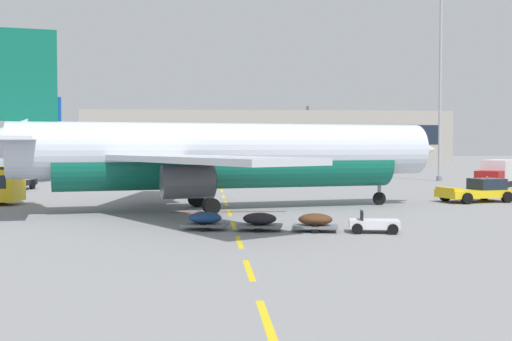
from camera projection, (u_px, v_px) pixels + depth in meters
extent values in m
plane|color=gray|center=(441.00, 191.00, 63.32)|extent=(400.00, 400.00, 0.00)
cube|color=yellow|center=(266.00, 319.00, 16.76)|extent=(0.24, 4.00, 0.01)
cube|color=yellow|center=(249.00, 270.00, 23.37)|extent=(0.24, 4.00, 0.01)
cube|color=yellow|center=(239.00, 242.00, 30.12)|extent=(0.24, 4.00, 0.01)
cube|color=yellow|center=(234.00, 225.00, 36.32)|extent=(0.24, 4.00, 0.01)
cube|color=yellow|center=(229.00, 213.00, 43.01)|extent=(0.24, 4.00, 0.01)
cube|color=yellow|center=(226.00, 203.00, 49.91)|extent=(0.24, 4.00, 0.01)
cube|color=yellow|center=(224.00, 197.00, 56.54)|extent=(0.24, 4.00, 0.01)
cube|color=yellow|center=(222.00, 191.00, 63.78)|extent=(0.24, 4.00, 0.01)
cube|color=yellow|center=(220.00, 187.00, 70.01)|extent=(0.24, 4.00, 0.01)
cube|color=yellow|center=(219.00, 183.00, 76.62)|extent=(0.24, 4.00, 0.01)
cube|color=yellow|center=(218.00, 180.00, 82.68)|extent=(0.24, 4.00, 0.01)
cube|color=yellow|center=(217.00, 177.00, 89.94)|extent=(0.24, 4.00, 0.01)
cube|color=yellow|center=(216.00, 175.00, 96.34)|extent=(0.24, 4.00, 0.01)
cube|color=yellow|center=(216.00, 173.00, 102.78)|extent=(0.24, 4.00, 0.01)
cube|color=yellow|center=(215.00, 172.00, 110.16)|extent=(0.24, 4.00, 0.01)
cube|color=#B21414|center=(229.00, 212.00, 43.65)|extent=(8.00, 0.40, 0.01)
cylinder|color=silver|center=(230.00, 150.00, 45.23)|extent=(30.23, 10.01, 3.80)
cylinder|color=#0F604C|center=(230.00, 164.00, 45.27)|extent=(24.69, 8.54, 3.50)
cone|color=silver|center=(416.00, 149.00, 49.53)|extent=(4.20, 4.37, 3.72)
cube|color=#192333|center=(404.00, 141.00, 49.21)|extent=(2.16, 3.12, 0.60)
cube|color=#0F604C|center=(22.00, 75.00, 41.03)|extent=(4.38, 1.27, 6.00)
cube|color=silver|center=(15.00, 139.00, 44.07)|extent=(4.47, 6.93, 0.24)
cube|color=silver|center=(7.00, 138.00, 37.94)|extent=(4.47, 6.93, 0.24)
cube|color=#B7BCC6|center=(159.00, 155.00, 52.25)|extent=(6.90, 17.47, 0.36)
cube|color=#B7BCC6|center=(200.00, 159.00, 35.98)|extent=(12.95, 17.01, 0.36)
cylinder|color=#4C4F54|center=(162.00, 174.00, 49.40)|extent=(3.57, 2.72, 2.10)
cylinder|color=black|center=(182.00, 174.00, 49.85)|extent=(0.49, 1.77, 1.79)
cylinder|color=#4C4F54|center=(188.00, 182.00, 38.87)|extent=(3.57, 2.72, 2.10)
cylinder|color=black|center=(213.00, 181.00, 39.32)|extent=(0.49, 1.77, 1.79)
cylinder|color=gray|center=(379.00, 181.00, 48.73)|extent=(0.28, 0.28, 2.67)
cylinder|color=black|center=(379.00, 198.00, 48.79)|extent=(1.03, 0.48, 0.99)
cylinder|color=gray|center=(196.00, 182.00, 47.25)|extent=(0.28, 0.28, 2.61)
cylinder|color=black|center=(195.00, 199.00, 47.64)|extent=(1.15, 0.57, 1.10)
cylinder|color=black|center=(197.00, 200.00, 46.97)|extent=(1.15, 0.57, 1.10)
cylinder|color=gray|center=(211.00, 186.00, 42.27)|extent=(0.28, 0.28, 2.61)
cylinder|color=black|center=(210.00, 205.00, 42.66)|extent=(1.15, 0.57, 1.10)
cylinder|color=black|center=(212.00, 206.00, 41.99)|extent=(1.15, 0.57, 1.10)
cube|color=yellow|center=(476.00, 193.00, 51.26)|extent=(6.50, 4.18, 0.60)
cube|color=#192333|center=(487.00, 184.00, 51.58)|extent=(2.85, 2.65, 0.90)
cube|color=yellow|center=(448.00, 189.00, 50.40)|extent=(1.29, 2.61, 0.24)
sphere|color=orange|center=(487.00, 177.00, 51.56)|extent=(0.16, 0.16, 0.16)
cylinder|color=black|center=(467.00, 198.00, 49.33)|extent=(0.97, 0.61, 0.90)
cylinder|color=black|center=(445.00, 196.00, 51.98)|extent=(0.97, 0.61, 0.90)
cylinder|color=black|center=(507.00, 197.00, 50.56)|extent=(0.97, 0.61, 0.90)
cylinder|color=black|center=(484.00, 195.00, 53.21)|extent=(0.97, 0.61, 0.90)
cylinder|color=white|center=(120.00, 148.00, 90.60)|extent=(26.89, 18.82, 3.72)
cylinder|color=#0F479E|center=(120.00, 155.00, 90.64)|extent=(22.10, 15.66, 3.42)
cone|color=white|center=(207.00, 148.00, 83.78)|extent=(4.84, 4.91, 3.64)
cone|color=white|center=(42.00, 145.00, 97.72)|extent=(5.16, 4.86, 3.16)
cube|color=#192333|center=(201.00, 143.00, 84.23)|extent=(2.81, 3.19, 0.59)
cube|color=#0F479E|center=(50.00, 117.00, 96.75)|extent=(3.83, 2.59, 5.87)
cube|color=white|center=(62.00, 143.00, 100.00)|extent=(5.98, 6.96, 0.23)
cube|color=white|center=(31.00, 143.00, 94.46)|extent=(5.98, 6.96, 0.23)
cube|color=#B7BCC6|center=(136.00, 151.00, 99.78)|extent=(15.93, 14.03, 0.35)
cube|color=#B7BCC6|center=(58.00, 152.00, 85.06)|extent=(8.29, 17.25, 0.35)
cylinder|color=#4C4F54|center=(123.00, 160.00, 97.31)|extent=(3.74, 3.40, 2.05)
cylinder|color=black|center=(131.00, 160.00, 96.58)|extent=(1.03, 1.54, 1.75)
cylinder|color=#4C4F54|center=(73.00, 162.00, 87.78)|extent=(3.74, 3.40, 2.05)
cylinder|color=black|center=(81.00, 162.00, 87.06)|extent=(1.03, 1.54, 1.75)
cylinder|color=gray|center=(188.00, 166.00, 85.30)|extent=(0.27, 0.27, 2.61)
cylinder|color=black|center=(188.00, 176.00, 85.35)|extent=(0.97, 0.75, 0.97)
cylinder|color=gray|center=(121.00, 164.00, 93.85)|extent=(0.27, 0.27, 2.55)
cylinder|color=black|center=(123.00, 172.00, 94.21)|extent=(1.09, 0.86, 1.08)
cylinder|color=black|center=(120.00, 173.00, 93.60)|extent=(1.09, 0.86, 1.08)
cylinder|color=gray|center=(98.00, 165.00, 89.35)|extent=(0.27, 0.27, 2.55)
cylinder|color=black|center=(100.00, 174.00, 89.71)|extent=(1.09, 0.86, 1.08)
cylinder|color=black|center=(96.00, 174.00, 89.10)|extent=(1.09, 0.86, 1.08)
cylinder|color=black|center=(2.00, 197.00, 50.14)|extent=(1.03, 0.41, 1.00)
cube|color=black|center=(496.00, 184.00, 63.03)|extent=(6.42, 6.84, 0.60)
cube|color=maroon|center=(490.00, 176.00, 61.14)|extent=(3.30, 3.31, 1.10)
cube|color=#192333|center=(486.00, 176.00, 60.22)|extent=(1.48, 1.31, 0.64)
cube|color=silver|center=(499.00, 170.00, 63.76)|extent=(4.94, 5.16, 2.10)
cylinder|color=black|center=(502.00, 188.00, 60.52)|extent=(0.84, 0.91, 0.96)
cylinder|color=black|center=(477.00, 187.00, 61.96)|extent=(0.84, 0.91, 0.96)
cylinder|color=black|center=(491.00, 185.00, 65.55)|extent=(0.84, 0.91, 0.96)
cube|color=black|center=(11.00, 183.00, 63.99)|extent=(3.55, 7.31, 0.60)
cube|color=#194799|center=(0.00, 176.00, 61.65)|extent=(2.68, 2.74, 1.10)
cube|color=#B7BCC6|center=(15.00, 170.00, 64.91)|extent=(3.17, 5.10, 2.10)
cylinder|color=black|center=(12.00, 187.00, 61.66)|extent=(0.44, 0.99, 0.96)
cylinder|color=black|center=(32.00, 185.00, 66.12)|extent=(0.44, 0.99, 0.96)
cylinder|color=black|center=(10.00, 184.00, 66.34)|extent=(0.44, 0.99, 0.96)
cube|color=silver|center=(374.00, 224.00, 33.33)|extent=(2.82, 1.88, 0.44)
cube|color=black|center=(362.00, 216.00, 33.39)|extent=(0.34, 1.12, 0.56)
cylinder|color=black|center=(390.00, 226.00, 33.93)|extent=(0.58, 0.29, 0.56)
cylinder|color=black|center=(393.00, 229.00, 32.54)|extent=(0.58, 0.29, 0.56)
cylinder|color=black|center=(356.00, 225.00, 34.14)|extent=(0.58, 0.29, 0.56)
cylinder|color=black|center=(357.00, 229.00, 32.75)|extent=(0.58, 0.29, 0.56)
cube|color=slate|center=(315.00, 226.00, 33.70)|extent=(2.65, 1.94, 0.12)
ellipsoid|color=#4C2D19|center=(315.00, 219.00, 33.69)|extent=(2.02, 1.53, 0.64)
cylinder|color=black|center=(316.00, 226.00, 34.38)|extent=(0.46, 0.22, 0.44)
cylinder|color=black|center=(315.00, 229.00, 33.04)|extent=(0.46, 0.22, 0.44)
cube|color=slate|center=(260.00, 226.00, 34.05)|extent=(2.65, 1.94, 0.12)
ellipsoid|color=black|center=(260.00, 219.00, 34.04)|extent=(2.02, 1.53, 0.64)
cylinder|color=black|center=(261.00, 225.00, 34.73)|extent=(0.46, 0.22, 0.44)
cylinder|color=black|center=(258.00, 228.00, 33.39)|extent=(0.46, 0.22, 0.44)
cube|color=slate|center=(205.00, 225.00, 34.40)|extent=(2.65, 1.94, 0.12)
ellipsoid|color=navy|center=(205.00, 218.00, 34.39)|extent=(2.02, 1.53, 0.64)
cylinder|color=black|center=(208.00, 224.00, 35.08)|extent=(0.46, 0.22, 0.44)
cylinder|color=black|center=(203.00, 227.00, 33.74)|extent=(0.46, 0.22, 0.44)
cylinder|color=slate|center=(439.00, 179.00, 81.36)|extent=(0.70, 0.70, 0.60)
cylinder|color=#9EA0A5|center=(440.00, 83.00, 80.86)|extent=(0.36, 0.36, 25.31)
cube|color=#9E998E|center=(266.00, 138.00, 160.99)|extent=(90.25, 19.59, 13.04)
cube|color=#192333|center=(270.00, 134.00, 151.15)|extent=(83.03, 0.12, 4.69)
cube|color=gray|center=(319.00, 109.00, 161.77)|extent=(6.00, 5.00, 1.60)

